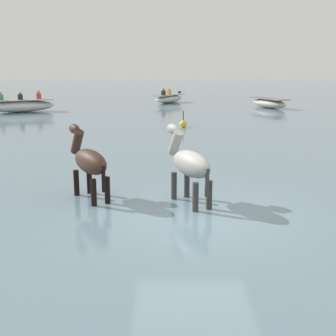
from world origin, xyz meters
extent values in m
plane|color=#84755B|center=(0.00, 0.00, 0.00)|extent=(120.00, 120.00, 0.00)
cube|color=slate|center=(0.00, 10.00, 0.16)|extent=(90.00, 90.00, 0.32)
ellipsoid|color=gray|center=(-0.03, 0.61, 1.21)|extent=(1.02, 1.44, 0.55)
cylinder|color=#31312F|center=(-0.39, 0.97, 0.47)|extent=(0.13, 0.13, 0.93)
cylinder|color=#31312F|center=(-0.09, 1.12, 0.47)|extent=(0.13, 0.13, 0.93)
cylinder|color=#31312F|center=(0.03, 0.11, 0.47)|extent=(0.13, 0.13, 0.93)
cylinder|color=#31312F|center=(0.33, 0.25, 0.47)|extent=(0.13, 0.13, 0.93)
cylinder|color=gray|center=(-0.35, 1.26, 1.55)|extent=(0.42, 0.55, 0.63)
ellipsoid|color=gray|center=(-0.41, 1.38, 1.84)|extent=(0.38, 0.51, 0.24)
cylinder|color=#31312F|center=(0.26, 0.03, 0.95)|extent=(0.09, 0.09, 0.59)
ellipsoid|color=#382319|center=(-2.23, 0.98, 1.18)|extent=(1.11, 1.38, 0.54)
cylinder|color=black|center=(-2.62, 1.29, 0.45)|extent=(0.12, 0.12, 0.91)
cylinder|color=black|center=(-2.35, 1.46, 0.45)|extent=(0.12, 0.12, 0.91)
cylinder|color=black|center=(-2.11, 0.50, 0.45)|extent=(0.12, 0.12, 0.91)
cylinder|color=black|center=(-1.84, 0.68, 0.45)|extent=(0.12, 0.12, 0.91)
cylinder|color=#382319|center=(-2.61, 1.57, 1.52)|extent=(0.44, 0.53, 0.62)
ellipsoid|color=#382319|center=(-2.68, 1.69, 1.80)|extent=(0.41, 0.49, 0.23)
cylinder|color=black|center=(-1.89, 0.45, 0.93)|extent=(0.09, 0.09, 0.57)
ellipsoid|color=silver|center=(-8.68, 17.61, 0.65)|extent=(3.86, 2.43, 0.66)
cube|color=gray|center=(-8.68, 17.61, 1.00)|extent=(3.71, 2.34, 0.04)
cube|color=red|center=(-7.77, 18.11, 1.17)|extent=(0.31, 0.26, 0.30)
sphere|color=#A37556|center=(-7.77, 18.11, 1.41)|extent=(0.18, 0.18, 0.18)
cube|color=#232328|center=(-8.67, 17.58, 1.17)|extent=(0.31, 0.26, 0.30)
sphere|color=tan|center=(-8.67, 17.58, 1.41)|extent=(0.18, 0.18, 0.18)
cube|color=#388E51|center=(-9.66, 17.31, 1.17)|extent=(0.31, 0.26, 0.30)
sphere|color=tan|center=(-9.66, 17.31, 1.41)|extent=(0.18, 0.18, 0.18)
ellipsoid|color=#B2AD9E|center=(5.91, 19.57, 0.59)|extent=(2.19, 2.86, 0.55)
cube|color=slate|center=(5.91, 19.57, 0.88)|extent=(2.10, 2.75, 0.04)
ellipsoid|color=silver|center=(-0.20, 22.84, 0.58)|extent=(2.35, 2.76, 0.52)
cube|color=gray|center=(-0.20, 22.84, 0.86)|extent=(2.26, 2.65, 0.04)
cube|color=black|center=(0.56, 23.90, 0.93)|extent=(0.20, 0.19, 0.18)
cube|color=#232328|center=(-0.56, 22.17, 1.03)|extent=(0.30, 0.32, 0.30)
sphere|color=#A37556|center=(-0.56, 22.17, 1.27)|extent=(0.18, 0.18, 0.18)
cube|color=gold|center=(-0.18, 22.83, 1.03)|extent=(0.30, 0.32, 0.30)
sphere|color=beige|center=(-0.18, 22.83, 1.27)|extent=(0.18, 0.18, 0.18)
sphere|color=yellow|center=(0.29, 11.65, 0.48)|extent=(0.32, 0.32, 0.32)
cylinder|color=black|center=(0.29, 11.65, 0.84)|extent=(0.04, 0.04, 0.41)
camera|label=1|loc=(-0.65, -9.04, 3.45)|focal=49.90mm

